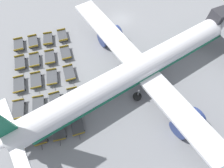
{
  "coord_description": "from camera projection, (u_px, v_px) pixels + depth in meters",
  "views": [
    {
      "loc": [
        26.78,
        -14.15,
        24.34
      ],
      "look_at": [
        15.16,
        -8.89,
        2.98
      ],
      "focal_mm": 28.0,
      "sensor_mm": 36.0,
      "label": 1
    }
  ],
  "objects": [
    {
      "name": "ground_plane",
      "position": [
        121.0,
        20.0,
        36.41
      ],
      "size": [
        500.0,
        500.0,
        0.0
      ],
      "primitive_type": "plane",
      "color": "gray"
    },
    {
      "name": "airplane",
      "position": [
        148.0,
        64.0,
        26.43
      ],
      "size": [
        38.14,
        46.8,
        12.95
      ],
      "color": "white",
      "rests_on": "ground_plane"
    },
    {
      "name": "baggage_dolly_row_mid_a_col_b",
      "position": [
        35.0,
        60.0,
        30.25
      ],
      "size": [
        3.79,
        2.1,
        0.92
      ],
      "color": "#424449",
      "rests_on": "ground_plane"
    },
    {
      "name": "baggage_dolly_row_mid_b_col_c",
      "position": [
        52.0,
        77.0,
        28.44
      ],
      "size": [
        3.79,
        2.24,
        0.92
      ],
      "color": "#424449",
      "rests_on": "ground_plane"
    },
    {
      "name": "baggage_dolly_row_mid_a_col_d",
      "position": [
        38.0,
        106.0,
        25.87
      ],
      "size": [
        3.79,
        2.23,
        0.92
      ],
      "color": "#424449",
      "rests_on": "ground_plane"
    },
    {
      "name": "baggage_dolly_row_near_col_d",
      "position": [
        18.0,
        110.0,
        25.55
      ],
      "size": [
        3.79,
        2.22,
        0.92
      ],
      "color": "#424449",
      "rests_on": "ground_plane"
    },
    {
      "name": "baggage_dolly_row_mid_a_col_c",
      "position": [
        36.0,
        81.0,
        28.12
      ],
      "size": [
        3.79,
        2.1,
        0.92
      ],
      "color": "#424449",
      "rests_on": "ground_plane"
    },
    {
      "name": "baggage_dolly_row_far_col_a",
      "position": [
        63.0,
        36.0,
        33.3
      ],
      "size": [
        3.77,
        2.01,
        0.92
      ],
      "color": "#424449",
      "rests_on": "ground_plane"
    },
    {
      "name": "baggage_dolly_row_far_col_b",
      "position": [
        66.0,
        53.0,
        31.08
      ],
      "size": [
        3.77,
        2.01,
        0.92
      ],
      "color": "#424449",
      "rests_on": "ground_plane"
    },
    {
      "name": "baggage_dolly_row_far_col_d",
      "position": [
        73.0,
        97.0,
        26.62
      ],
      "size": [
        3.79,
        2.1,
        0.92
      ],
      "color": "#424449",
      "rests_on": "ground_plane"
    },
    {
      "name": "baggage_dolly_row_mid_b_col_b",
      "position": [
        50.0,
        57.0,
        30.57
      ],
      "size": [
        3.79,
        2.16,
        0.92
      ],
      "color": "#424449",
      "rests_on": "ground_plane"
    },
    {
      "name": "baggage_dolly_row_mid_b_col_e",
      "position": [
        59.0,
        130.0,
        24.03
      ],
      "size": [
        3.79,
        2.23,
        0.92
      ],
      "color": "#424449",
      "rests_on": "ground_plane"
    },
    {
      "name": "baggage_dolly_row_near_col_a",
      "position": [
        19.0,
        45.0,
        32.1
      ],
      "size": [
        3.77,
        2.0,
        0.92
      ],
      "color": "#424449",
      "rests_on": "ground_plane"
    },
    {
      "name": "baggage_dolly_row_far_col_e",
      "position": [
        77.0,
        125.0,
        24.4
      ],
      "size": [
        3.78,
        2.03,
        0.92
      ],
      "color": "#424449",
      "rests_on": "ground_plane"
    },
    {
      "name": "baggage_dolly_row_near_col_b",
      "position": [
        20.0,
        63.0,
        29.95
      ],
      "size": [
        3.77,
        1.99,
        0.92
      ],
      "color": "#424449",
      "rests_on": "ground_plane"
    },
    {
      "name": "baggage_dolly_row_mid_a_col_a",
      "position": [
        33.0,
        42.0,
        32.49
      ],
      "size": [
        3.77,
        1.98,
        0.92
      ],
      "color": "#424449",
      "rests_on": "ground_plane"
    },
    {
      "name": "baggage_dolly_row_near_col_e",
      "position": [
        20.0,
        139.0,
        23.37
      ],
      "size": [
        3.79,
        2.19,
        0.92
      ],
      "color": "#424449",
      "rests_on": "ground_plane"
    },
    {
      "name": "baggage_dolly_row_far_col_c",
      "position": [
        69.0,
        73.0,
        28.86
      ],
      "size": [
        3.77,
        1.99,
        0.92
      ],
      "color": "#424449",
      "rests_on": "ground_plane"
    },
    {
      "name": "baggage_dolly_row_near_col_c",
      "position": [
        19.0,
        85.0,
        27.73
      ],
      "size": [
        3.78,
        2.05,
        0.92
      ],
      "color": "#424449",
      "rests_on": "ground_plane"
    },
    {
      "name": "baggage_dolly_row_mid_b_col_a",
      "position": [
        48.0,
        39.0,
        32.83
      ],
      "size": [
        3.8,
        2.26,
        0.92
      ],
      "color": "#424449",
      "rests_on": "ground_plane"
    },
    {
      "name": "baggage_dolly_row_mid_b_col_d",
      "position": [
        55.0,
        102.0,
        26.2
      ],
      "size": [
        3.77,
        2.0,
        0.92
      ],
      "color": "#424449",
      "rests_on": "ground_plane"
    },
    {
      "name": "baggage_dolly_row_mid_a_col_e",
      "position": [
        40.0,
        134.0,
        23.73
      ],
      "size": [
        3.77,
        1.98,
        0.92
      ],
      "color": "#424449",
      "rests_on": "ground_plane"
    }
  ]
}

